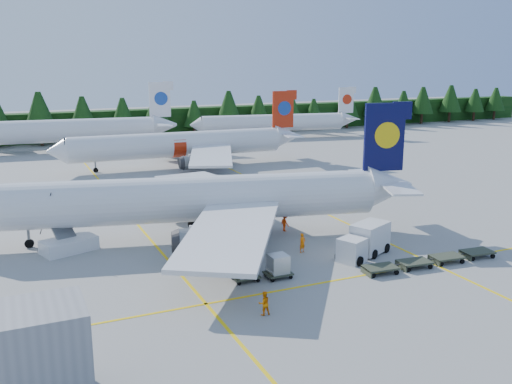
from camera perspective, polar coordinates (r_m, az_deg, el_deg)
name	(u,v)px	position (r m, az deg, el deg)	size (l,w,h in m)	color
ground	(332,251)	(51.52, 7.64, -5.89)	(320.00, 320.00, 0.00)	gray
taxi_stripe_a	(128,214)	(64.59, -12.66, -2.14)	(0.25, 120.00, 0.01)	yellow
taxi_stripe_b	(289,196)	(71.06, 3.32, -0.44)	(0.25, 120.00, 0.01)	yellow
taxi_stripe_cross	(372,274)	(46.85, 11.52, -8.02)	(80.00, 0.25, 0.01)	yellow
treeline_hedge	(132,124)	(126.68, -12.26, 6.69)	(220.00, 4.00, 6.00)	black
terminal_building	(24,360)	(30.69, -22.21, -15.32)	(6.00, 4.00, 5.20)	gray
airliner_navy	(174,201)	(53.85, -8.18, -0.87)	(42.52, 34.58, 12.56)	silver
airliner_red	(173,145)	(90.73, -8.26, 4.65)	(39.56, 32.52, 11.50)	silver
airliner_far_left	(46,131)	(110.80, -20.24, 5.74)	(42.55, 8.68, 12.39)	silver
airliner_far_right	(268,123)	(123.10, 1.24, 6.95)	(36.18, 9.18, 10.59)	silver
airstairs	(67,241)	(53.65, -18.37, -4.67)	(5.16, 7.01, 4.17)	silver
service_truck	(364,241)	(50.28, 10.72, -4.86)	(6.03, 4.25, 2.75)	silver
dolly_train	(431,259)	(49.83, 17.08, -6.44)	(12.75, 2.18, 0.15)	#353C2B
uld_pair	(262,266)	(44.49, 0.59, -7.45)	(4.65, 2.04, 1.57)	#353C2B
crew_a	(302,243)	(50.66, 4.66, -5.10)	(0.64, 0.42, 1.75)	#FF6C05
crew_b	(264,303)	(38.74, 0.82, -11.05)	(0.81, 0.63, 1.68)	orange
crew_c	(285,222)	(56.69, 2.91, -3.05)	(0.74, 0.50, 1.79)	#EE3A05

